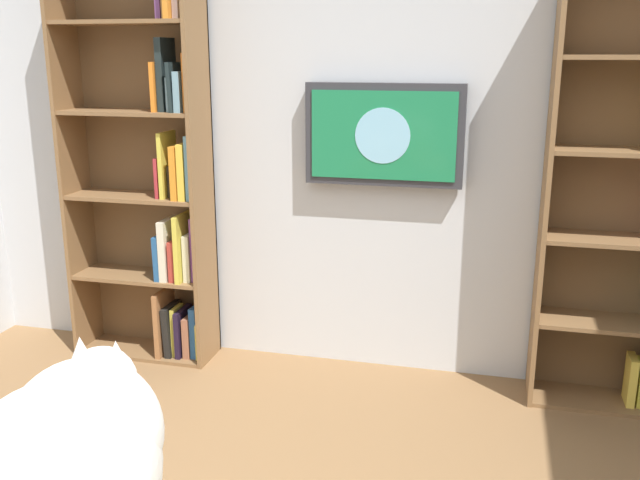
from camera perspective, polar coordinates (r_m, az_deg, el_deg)
wall_back at (r=3.51m, az=4.39°, el=10.63°), size 4.52×0.06×2.70m
bookshelf_right at (r=3.75m, az=-13.47°, el=5.79°), size 0.76×0.28×2.21m
wall_mounted_tv at (r=3.43m, az=5.23°, el=8.55°), size 0.77×0.07×0.49m
cat at (r=1.30m, az=-20.48°, el=-17.70°), size 0.33×0.63×0.39m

